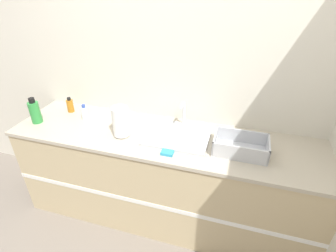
% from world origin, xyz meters
% --- Properties ---
extents(ground_plane, '(12.00, 12.00, 0.00)m').
position_xyz_m(ground_plane, '(0.00, 0.00, 0.00)').
color(ground_plane, slate).
extents(wall_back, '(4.95, 0.06, 2.60)m').
position_xyz_m(wall_back, '(0.00, 0.68, 1.30)').
color(wall_back, beige).
rests_on(wall_back, ground_plane).
extents(counter_cabinet, '(2.58, 0.67, 0.90)m').
position_xyz_m(counter_cabinet, '(0.00, 0.32, 0.45)').
color(counter_cabinet, tan).
rests_on(counter_cabinet, ground_plane).
extents(sink, '(0.50, 0.42, 0.23)m').
position_xyz_m(sink, '(0.11, 0.35, 0.91)').
color(sink, silver).
rests_on(sink, counter_cabinet).
extents(paper_towel_roll, '(0.13, 0.13, 0.25)m').
position_xyz_m(paper_towel_roll, '(-0.33, 0.23, 1.03)').
color(paper_towel_roll, '#4C4C51').
rests_on(paper_towel_roll, counter_cabinet).
extents(dish_rack, '(0.39, 0.25, 0.12)m').
position_xyz_m(dish_rack, '(0.61, 0.28, 0.94)').
color(dish_rack, '#B7BABF').
rests_on(dish_rack, counter_cabinet).
extents(bottle_amber, '(0.06, 0.06, 0.14)m').
position_xyz_m(bottle_amber, '(-0.98, 0.48, 0.96)').
color(bottle_amber, '#B26B19').
rests_on(bottle_amber, counter_cabinet).
extents(bottle_green, '(0.09, 0.09, 0.23)m').
position_xyz_m(bottle_green, '(-1.15, 0.22, 1.00)').
color(bottle_green, '#2D8C3D').
rests_on(bottle_green, counter_cabinet).
extents(bottle_clear, '(0.06, 0.06, 0.14)m').
position_xyz_m(bottle_clear, '(-0.77, 0.39, 0.96)').
color(bottle_clear, silver).
rests_on(bottle_clear, counter_cabinet).
extents(sponge, '(0.09, 0.06, 0.02)m').
position_xyz_m(sponge, '(0.10, 0.10, 0.91)').
color(sponge, '#3399BF').
rests_on(sponge, counter_cabinet).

